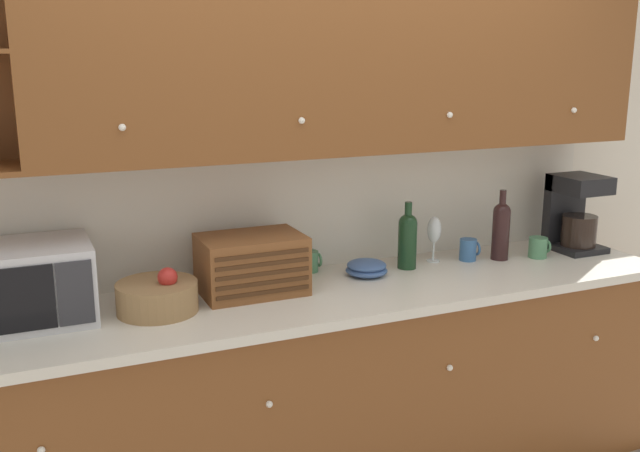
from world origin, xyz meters
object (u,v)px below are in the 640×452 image
(fruit_basket, at_px, (158,296))
(wine_bottle, at_px, (501,228))
(bowl_stack_on_counter, at_px, (367,268))
(mug_blue_second, at_px, (310,261))
(second_wine_bottle, at_px, (408,238))
(coffee_maker, at_px, (574,212))
(mug_patterned_third, at_px, (469,250))
(microwave, at_px, (13,285))
(wine_glass, at_px, (434,231))
(mug, at_px, (538,247))
(bread_box, at_px, (252,264))

(fruit_basket, xyz_separation_m, wine_bottle, (1.66, 0.07, 0.09))
(fruit_basket, distance_m, bowl_stack_on_counter, 0.95)
(fruit_basket, height_order, mug_blue_second, fruit_basket)
(second_wine_bottle, height_order, coffee_maker, coffee_maker)
(mug_patterned_third, distance_m, coffee_maker, 0.62)
(microwave, relative_size, fruit_basket, 1.79)
(bowl_stack_on_counter, relative_size, wine_glass, 0.86)
(second_wine_bottle, height_order, mug_patterned_third, second_wine_bottle)
(fruit_basket, distance_m, wine_bottle, 1.66)
(mug_patterned_third, bearing_deg, mug_blue_second, 169.85)
(mug_patterned_third, distance_m, wine_bottle, 0.19)
(second_wine_bottle, distance_m, mug, 0.69)
(bowl_stack_on_counter, relative_size, second_wine_bottle, 0.60)
(bread_box, distance_m, mug, 1.45)
(wine_glass, height_order, coffee_maker, coffee_maker)
(fruit_basket, relative_size, coffee_maker, 0.81)
(coffee_maker, bearing_deg, bowl_stack_on_counter, 178.99)
(second_wine_bottle, relative_size, wine_bottle, 0.92)
(wine_glass, height_order, wine_bottle, wine_bottle)
(bread_box, relative_size, wine_glass, 1.92)
(microwave, relative_size, wine_bottle, 1.64)
(fruit_basket, xyz_separation_m, mug_blue_second, (0.74, 0.25, -0.01))
(microwave, distance_m, second_wine_bottle, 1.67)
(microwave, height_order, mug_blue_second, microwave)
(bread_box, relative_size, mug_blue_second, 4.44)
(fruit_basket, relative_size, second_wine_bottle, 0.99)
(fruit_basket, xyz_separation_m, mug_patterned_third, (1.51, 0.12, -0.01))
(fruit_basket, bearing_deg, mug, 0.67)
(fruit_basket, bearing_deg, microwave, 169.53)
(mug_blue_second, height_order, wine_bottle, wine_bottle)
(bread_box, bearing_deg, mug_blue_second, 27.90)
(mug_blue_second, xyz_separation_m, mug, (1.11, -0.23, 0.00))
(wine_bottle, bearing_deg, coffee_maker, 0.39)
(coffee_maker, bearing_deg, fruit_basket, -177.96)
(microwave, xyz_separation_m, bowl_stack_on_counter, (1.45, 0.00, -0.11))
(bread_box, relative_size, mug, 4.18)
(wine_glass, bearing_deg, bowl_stack_on_counter, -169.99)
(fruit_basket, bearing_deg, mug_patterned_third, 4.40)
(mug_patterned_third, height_order, wine_bottle, wine_bottle)
(fruit_basket, xyz_separation_m, mug, (1.85, 0.02, -0.01))
(bread_box, bearing_deg, wine_bottle, -0.20)
(second_wine_bottle, bearing_deg, bread_box, -176.53)
(wine_glass, distance_m, wine_bottle, 0.33)
(mug_blue_second, distance_m, bowl_stack_on_counter, 0.26)
(mug_patterned_third, relative_size, coffee_maker, 0.27)
(wine_bottle, bearing_deg, bread_box, 179.80)
(fruit_basket, distance_m, bread_box, 0.41)
(bowl_stack_on_counter, height_order, mug, mug)
(microwave, relative_size, coffee_maker, 1.45)
(microwave, height_order, second_wine_bottle, second_wine_bottle)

